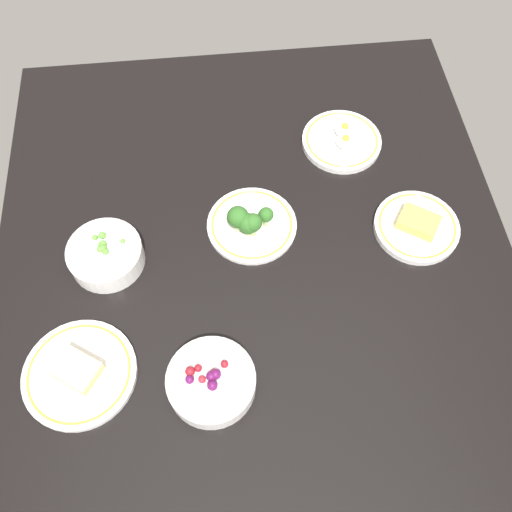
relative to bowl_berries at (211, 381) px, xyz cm
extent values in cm
cube|color=black|center=(-26.15, 11.16, -4.52)|extent=(129.66, 111.08, 4.00)
cylinder|color=white|center=(0.01, 0.02, -0.43)|extent=(16.66, 16.66, 4.18)
torus|color=white|center=(0.01, 0.02, 1.66)|extent=(16.79, 16.79, 0.80)
sphere|color=maroon|center=(-2.25, 2.78, 2.42)|extent=(1.52, 1.52, 1.52)
sphere|color=maroon|center=(-1.48, -3.59, 2.60)|extent=(1.87, 1.87, 1.87)
sphere|color=#B2232D|center=(0.21, -1.52, 2.38)|extent=(1.43, 1.43, 1.43)
sphere|color=#59144C|center=(1.59, 0.30, 2.65)|extent=(1.98, 1.98, 1.98)
sphere|color=maroon|center=(-2.00, -2.11, 2.39)|extent=(1.47, 1.47, 1.47)
sphere|color=#59144C|center=(-0.13, 0.19, 2.63)|extent=(1.94, 1.94, 1.94)
sphere|color=#59144C|center=(-0.40, 1.03, 2.68)|extent=(2.05, 2.05, 2.05)
sphere|color=maroon|center=(-0.81, 0.75, 2.46)|extent=(1.59, 1.59, 1.59)
sphere|color=#59144C|center=(0.00, -3.75, 2.49)|extent=(1.66, 1.66, 1.66)
cylinder|color=white|center=(-4.71, -24.91, -1.85)|extent=(21.76, 21.76, 1.33)
torus|color=gold|center=(-4.71, -24.91, -1.19)|extent=(19.65, 19.65, 0.50)
cube|color=beige|center=(-4.71, -24.91, -0.59)|extent=(9.76, 10.31, 1.20)
cube|color=#E5B24C|center=(-4.71, -24.91, 0.41)|extent=(9.76, 10.31, 0.80)
cube|color=beige|center=(-4.71, -24.91, 1.41)|extent=(9.76, 10.31, 1.20)
cylinder|color=white|center=(-34.90, 11.31, -2.02)|extent=(19.80, 19.80, 1.01)
torus|color=gold|center=(-34.90, 11.31, -1.52)|extent=(17.93, 17.93, 0.50)
cylinder|color=#9EBC72|center=(-34.01, 8.14, -0.13)|extent=(1.68, 1.68, 2.76)
sphere|color=#2D6023|center=(-34.01, 8.14, 3.04)|extent=(4.79, 4.79, 4.79)
cylinder|color=#9EBC72|center=(-32.54, 10.22, -0.42)|extent=(1.58, 1.58, 2.19)
sphere|color=#2D6023|center=(-32.54, 10.22, 2.37)|extent=(4.53, 4.53, 4.53)
cylinder|color=#9EBC72|center=(-34.35, 14.19, -0.14)|extent=(1.15, 1.15, 2.75)
sphere|color=#2D6023|center=(-34.35, 14.19, 2.46)|extent=(3.27, 3.27, 3.27)
cylinder|color=#9EBC72|center=(-32.33, 11.25, -0.05)|extent=(1.42, 1.42, 2.92)
sphere|color=#2D6023|center=(-32.33, 11.25, 2.93)|extent=(4.07, 4.07, 4.07)
cylinder|color=white|center=(-56.41, 35.15, -1.76)|extent=(19.06, 19.06, 1.52)
torus|color=gold|center=(-56.41, 35.15, -1.00)|extent=(17.27, 17.27, 0.50)
ellipsoid|color=white|center=(-58.17, 35.91, 0.23)|extent=(4.47, 4.47, 2.46)
sphere|color=yellow|center=(-58.17, 35.91, 1.34)|extent=(1.79, 1.79, 1.79)
ellipsoid|color=white|center=(-54.57, 35.43, 0.19)|extent=(4.35, 4.35, 2.39)
sphere|color=yellow|center=(-54.57, 35.43, 1.27)|extent=(1.74, 1.74, 1.74)
cylinder|color=white|center=(-29.32, -20.17, -0.08)|extent=(15.60, 15.60, 4.88)
torus|color=white|center=(-29.32, -20.17, 2.36)|extent=(15.77, 15.77, 0.80)
sphere|color=#599E38|center=(-32.34, -20.33, 3.15)|extent=(1.58, 1.58, 1.58)
sphere|color=#599E38|center=(-29.08, -20.65, 3.10)|extent=(1.48, 1.48, 1.48)
sphere|color=#599E38|center=(-30.41, -20.07, 3.06)|extent=(1.39, 1.39, 1.39)
sphere|color=#599E38|center=(-29.39, -20.64, 2.93)|extent=(1.13, 1.13, 1.13)
sphere|color=#599E38|center=(-30.34, -20.71, 2.89)|extent=(1.05, 1.05, 1.05)
sphere|color=#599E38|center=(-29.23, -20.08, 3.12)|extent=(1.51, 1.51, 1.51)
sphere|color=#599E38|center=(-30.66, -16.12, 2.90)|extent=(1.08, 1.08, 1.08)
sphere|color=#599E38|center=(-28.42, -19.56, 3.07)|extent=(1.41, 1.41, 1.41)
sphere|color=#599E38|center=(-32.10, -21.86, 2.96)|extent=(1.20, 1.20, 1.20)
sphere|color=#599E38|center=(-29.42, -20.06, 3.08)|extent=(1.44, 1.44, 1.44)
cylinder|color=white|center=(-30.39, 47.07, -1.73)|extent=(18.63, 18.63, 1.57)
torus|color=gold|center=(-30.39, 47.07, -0.95)|extent=(16.90, 16.90, 0.50)
cube|color=#F2D14C|center=(-30.39, 47.07, 0.26)|extent=(9.73, 10.35, 2.41)
camera|label=1|loc=(32.14, 4.98, 102.07)|focal=39.38mm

